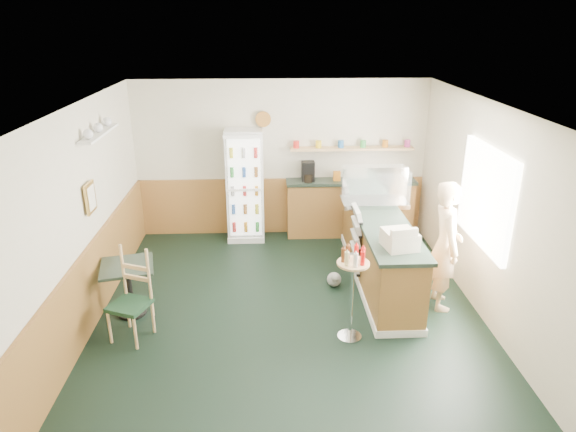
{
  "coord_description": "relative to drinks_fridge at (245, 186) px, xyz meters",
  "views": [
    {
      "loc": [
        -0.26,
        -5.61,
        3.65
      ],
      "look_at": [
        0.01,
        0.6,
        1.22
      ],
      "focal_mm": 32.0,
      "sensor_mm": 36.0,
      "label": 1
    }
  ],
  "objects": [
    {
      "name": "ground",
      "position": [
        0.63,
        -2.74,
        -0.95
      ],
      "size": [
        6.0,
        6.0,
        0.0
      ],
      "primitive_type": "plane",
      "color": "black",
      "rests_on": "ground"
    },
    {
      "name": "room_envelope",
      "position": [
        0.4,
        -2.01,
        0.57
      ],
      "size": [
        5.04,
        6.02,
        2.72
      ],
      "color": "beige",
      "rests_on": "ground"
    },
    {
      "name": "service_counter",
      "position": [
        1.98,
        -1.67,
        -0.49
      ],
      "size": [
        0.68,
        3.01,
        1.01
      ],
      "color": "#A86D36",
      "rests_on": "ground"
    },
    {
      "name": "back_counter",
      "position": [
        1.82,
        0.06,
        -0.41
      ],
      "size": [
        2.24,
        0.42,
        1.69
      ],
      "color": "#A86D36",
      "rests_on": "ground"
    },
    {
      "name": "drinks_fridge",
      "position": [
        0.0,
        0.0,
        0.0
      ],
      "size": [
        0.63,
        0.53,
        1.91
      ],
      "color": "white",
      "rests_on": "ground"
    },
    {
      "name": "display_case",
      "position": [
        1.98,
        -1.15,
        0.33
      ],
      "size": [
        0.97,
        0.51,
        0.55
      ],
      "color": "silver",
      "rests_on": "service_counter"
    },
    {
      "name": "cash_register",
      "position": [
        1.98,
        -2.71,
        0.16
      ],
      "size": [
        0.44,
        0.45,
        0.22
      ],
      "primitive_type": "cube",
      "rotation": [
        0.0,
        0.0,
        0.18
      ],
      "color": "beige",
      "rests_on": "service_counter"
    },
    {
      "name": "shopkeeper",
      "position": [
        2.68,
        -2.39,
        -0.08
      ],
      "size": [
        0.46,
        0.61,
        1.74
      ],
      "primitive_type": "imported",
      "rotation": [
        0.0,
        0.0,
        1.5
      ],
      "color": "tan",
      "rests_on": "ground"
    },
    {
      "name": "condiment_stand",
      "position": [
        1.35,
        -3.1,
        -0.18
      ],
      "size": [
        0.38,
        0.38,
        1.18
      ],
      "rotation": [
        0.0,
        0.0,
        0.25
      ],
      "color": "silver",
      "rests_on": "ground"
    },
    {
      "name": "newspaper_rack",
      "position": [
        1.62,
        -1.76,
        -0.25
      ],
      "size": [
        0.1,
        0.48,
        0.95
      ],
      "color": "black",
      "rests_on": "ground"
    },
    {
      "name": "cafe_table",
      "position": [
        -1.42,
        -2.45,
        -0.46
      ],
      "size": [
        0.77,
        0.77,
        0.71
      ],
      "rotation": [
        0.0,
        0.0,
        0.22
      ],
      "color": "black",
      "rests_on": "ground"
    },
    {
      "name": "cafe_chair",
      "position": [
        -1.28,
        -2.9,
        -0.36
      ],
      "size": [
        0.55,
        0.55,
        1.13
      ],
      "rotation": [
        0.0,
        0.0,
        -0.39
      ],
      "color": "#15311D",
      "rests_on": "ground"
    },
    {
      "name": "dog_doorstop",
      "position": [
        1.32,
        -1.84,
        -0.84
      ],
      "size": [
        0.21,
        0.27,
        0.25
      ],
      "rotation": [
        0.0,
        0.0,
        0.43
      ],
      "color": "gray",
      "rests_on": "ground"
    }
  ]
}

